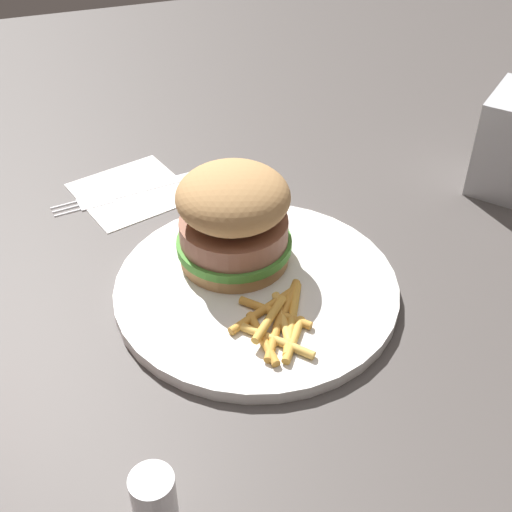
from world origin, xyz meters
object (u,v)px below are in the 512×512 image
object	(u,v)px
plate	(256,287)
sandwich	(230,218)
napkin	(132,191)
fries_pile	(276,323)
fork	(130,190)
salt_shaker	(155,505)

from	to	relation	value
plate	sandwich	xyz separation A→B (m)	(-0.01, 0.04, 0.05)
sandwich	napkin	distance (m)	0.18
fries_pile	napkin	bearing A→B (deg)	106.08
plate	napkin	bearing A→B (deg)	110.90
sandwich	fries_pile	bearing A→B (deg)	-84.73
fork	salt_shaker	size ratio (longest dim) A/B	3.16
napkin	fork	size ratio (longest dim) A/B	0.63
plate	sandwich	size ratio (longest dim) A/B	2.39
plate	salt_shaker	world-z (taller)	salt_shaker
napkin	fork	bearing A→B (deg)	-171.58
sandwich	napkin	xyz separation A→B (m)	(-0.06, 0.16, -0.06)
napkin	salt_shaker	size ratio (longest dim) A/B	2.00
plate	fries_pile	distance (m)	0.06
fries_pile	napkin	world-z (taller)	fries_pile
plate	salt_shaker	size ratio (longest dim) A/B	4.57
sandwich	salt_shaker	bearing A→B (deg)	-117.27
fork	salt_shaker	world-z (taller)	salt_shaker
napkin	plate	bearing A→B (deg)	-69.10
napkin	sandwich	bearing A→B (deg)	-67.86
napkin	fork	world-z (taller)	fork
plate	fork	bearing A→B (deg)	111.32
fries_pile	sandwich	bearing A→B (deg)	95.27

